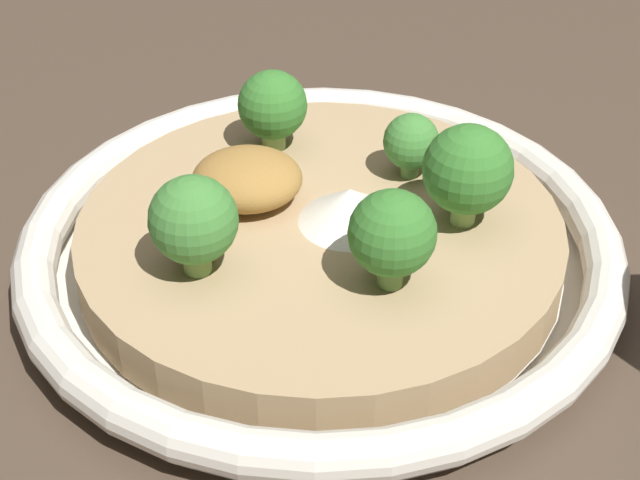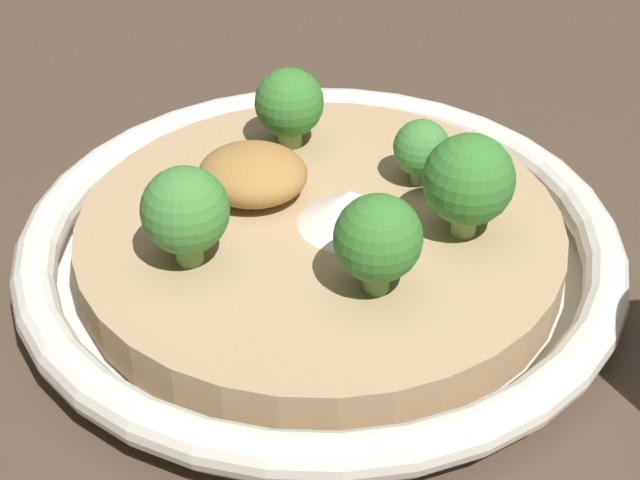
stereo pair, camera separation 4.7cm
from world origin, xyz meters
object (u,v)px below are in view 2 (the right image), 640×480
at_px(broccoli_front_right, 378,240).
at_px(risotto_bowl, 320,245).
at_px(broccoli_left, 185,212).
at_px(broccoli_right, 469,181).
at_px(broccoli_back_right, 421,149).
at_px(broccoli_back_left, 289,104).

bearing_deg(broccoli_front_right, risotto_bowl, 123.41).
bearing_deg(broccoli_left, broccoli_right, 17.52).
height_order(broccoli_right, broccoli_front_right, broccoli_right).
relative_size(broccoli_back_right, broccoli_front_right, 0.73).
bearing_deg(broccoli_front_right, broccoli_back_right, 81.11).
height_order(risotto_bowl, broccoli_front_right, broccoli_front_right).
height_order(broccoli_back_right, broccoli_front_right, broccoli_front_right).
relative_size(risotto_bowl, broccoli_left, 6.16).
distance_m(broccoli_right, broccoli_front_right, 0.06).
distance_m(broccoli_left, broccoli_front_right, 0.08).
relative_size(risotto_bowl, broccoli_back_left, 6.71).
xyz_separation_m(broccoli_left, broccoli_back_right, (0.10, 0.08, -0.01)).
bearing_deg(broccoli_back_left, broccoli_front_right, -63.62).
bearing_deg(broccoli_back_right, broccoli_right, -60.82).
height_order(risotto_bowl, broccoli_right, broccoli_right).
relative_size(broccoli_right, broccoli_front_right, 1.09).
relative_size(broccoli_right, broccoli_back_left, 1.17).
distance_m(broccoli_right, broccoli_left, 0.13).
height_order(risotto_bowl, broccoli_back_right, broccoli_back_right).
bearing_deg(broccoli_back_right, broccoli_back_left, 159.64).
bearing_deg(broccoli_right, broccoli_left, -162.48).
bearing_deg(broccoli_back_right, risotto_bowl, -137.69).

